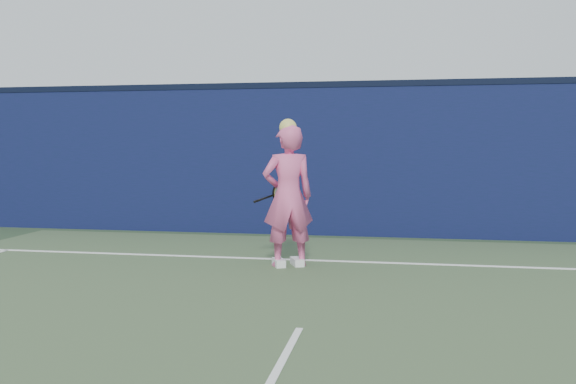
# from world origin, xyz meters

# --- Properties ---
(ground) EXTENTS (80.00, 80.00, 0.00)m
(ground) POSITION_xyz_m (0.00, 0.00, 0.00)
(ground) COLOR #273F26
(ground) RESTS_ON ground
(backstop_wall) EXTENTS (24.00, 0.40, 2.50)m
(backstop_wall) POSITION_xyz_m (0.00, 6.50, 1.25)
(backstop_wall) COLOR #0C1637
(backstop_wall) RESTS_ON ground
(wall_cap) EXTENTS (24.00, 0.42, 0.10)m
(wall_cap) POSITION_xyz_m (0.00, 6.50, 2.55)
(wall_cap) COLOR black
(wall_cap) RESTS_ON backstop_wall
(player) EXTENTS (0.77, 0.66, 1.86)m
(player) POSITION_xyz_m (-0.56, 3.60, 0.90)
(player) COLOR #E45992
(player) RESTS_ON ground
(racket) EXTENTS (0.43, 0.34, 0.27)m
(racket) POSITION_xyz_m (-0.77, 4.02, 0.89)
(racket) COLOR black
(racket) RESTS_ON ground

